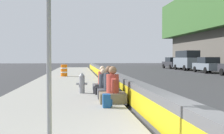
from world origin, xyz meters
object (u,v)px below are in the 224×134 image
backpack (107,101)px  construction_barrel (64,70)px  parked_car_midline (208,65)px  parked_car_farther (173,63)px  seated_person_middle (109,88)px  route_sign_post (49,27)px  seated_person_rear (103,86)px  seated_person_far (102,83)px  fire_hydrant (82,83)px  parked_car_far (187,60)px  seated_person_foreground (113,91)px

backpack → construction_barrel: bearing=8.0°
parked_car_midline → parked_car_farther: (11.93, -0.15, 0.00)m
construction_barrel → seated_person_middle: bearing=-169.5°
seated_person_middle → backpack: seated_person_middle is taller
route_sign_post → parked_car_farther: (35.39, -14.70, -1.35)m
seated_person_rear → seated_person_far: size_ratio=0.94×
fire_hydrant → construction_barrel: 11.02m
seated_person_middle → seated_person_far: bearing=1.2°
backpack → construction_barrel: (14.43, 2.02, 0.28)m
parked_car_far → route_sign_post: bearing=153.7°
fire_hydrant → seated_person_foreground: (-2.61, -0.99, -0.07)m
route_sign_post → construction_barrel: bearing=2.1°
backpack → parked_car_farther: 35.00m
route_sign_post → construction_barrel: size_ratio=3.79×
route_sign_post → seated_person_rear: (6.21, -1.56, -1.74)m
seated_person_foreground → parked_car_farther: 34.08m
seated_person_rear → seated_person_far: bearing=-3.1°
route_sign_post → parked_car_midline: 27.64m
fire_hydrant → construction_barrel: (10.94, 1.31, 0.03)m
route_sign_post → seated_person_far: (7.38, -1.63, -1.72)m
seated_person_foreground → seated_person_middle: 1.07m
route_sign_post → construction_barrel: (17.46, 0.63, -1.59)m
seated_person_foreground → route_sign_post: bearing=156.8°
route_sign_post → construction_barrel: route_sign_post is taller
construction_barrel → route_sign_post: bearing=-177.9°
seated_person_middle → seated_person_rear: (1.24, 0.11, -0.05)m
backpack → seated_person_middle: bearing=-8.4°
parked_car_midline → parked_car_farther: same height
seated_person_far → fire_hydrant: bearing=132.6°
parked_car_farther → fire_hydrant: bearing=154.1°
route_sign_post → backpack: route_sign_post is taller
seated_person_far → backpack: seated_person_far is taller
seated_person_foreground → construction_barrel: (13.55, 2.30, 0.10)m
seated_person_middle → parked_car_midline: size_ratio=0.26×
seated_person_rear → parked_car_far: parked_car_far is taller
route_sign_post → fire_hydrant: size_ratio=4.09×
seated_person_far → construction_barrel: (10.07, 2.25, 0.13)m
fire_hydrant → parked_car_farther: parked_car_farther is taller
backpack → parked_car_midline: parked_car_midline is taller
seated_person_rear → parked_car_far: 27.06m
backpack → parked_car_far: bearing=-26.5°
seated_person_middle → seated_person_rear: seated_person_middle is taller
seated_person_far → backpack: bearing=176.9°
construction_barrel → seated_person_foreground: bearing=-170.4°
fire_hydrant → seated_person_middle: 1.84m
seated_person_middle → parked_car_farther: 33.09m
route_sign_post → parked_car_midline: (23.46, -14.55, -1.35)m
backpack → parked_car_midline: (20.44, -13.16, 0.53)m
seated_person_rear → construction_barrel: bearing=11.0°
route_sign_post → seated_person_middle: (4.97, -1.67, -1.70)m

